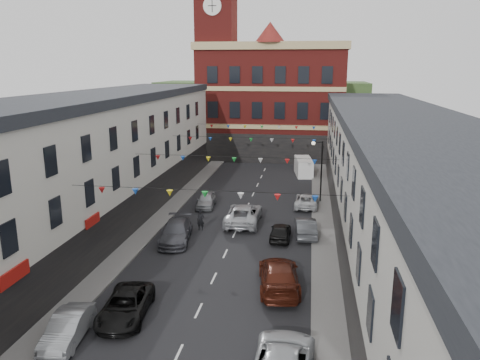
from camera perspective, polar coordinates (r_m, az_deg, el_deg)
The scene contains 20 objects.
ground at distance 33.31m, azimuth -1.81°, elevation -8.98°, with size 160.00×160.00×0.00m, color black.
pavement_left at distance 36.85m, azimuth -11.93°, elevation -6.88°, with size 1.80×64.00×0.15m, color #605E5B.
pavement_right at distance 34.68m, azimuth 10.21°, elevation -8.13°, with size 1.80×64.00×0.15m, color #605E5B.
terrace_left at distance 36.53m, azimuth -20.08°, elevation 1.02°, with size 8.40×56.00×10.70m.
terrace_right at distance 32.81m, azimuth 19.14°, elevation -1.16°, with size 8.40×56.00×9.70m.
civic_building at distance 68.58m, azimuth 3.94°, elevation 9.68°, with size 20.60×13.30×18.50m.
clock_tower at distance 66.58m, azimuth -2.87°, elevation 15.43°, with size 5.60×5.60×30.00m.
distant_hill at distance 93.07m, azimuth 2.68°, elevation 8.79°, with size 40.00×14.00×10.00m, color #2C4F24.
street_lamp at distance 45.13m, azimuth 9.62°, elevation 2.06°, with size 1.10×0.36×6.00m.
car_left_b at distance 24.78m, azimuth -20.27°, elevation -16.57°, with size 1.43×4.11×1.35m, color #93969A.
car_left_c at distance 25.95m, azimuth -13.78°, elevation -14.64°, with size 2.23×4.84×1.35m, color black.
car_left_d at distance 35.58m, azimuth -7.83°, elevation -6.29°, with size 2.12×5.22×1.52m, color #484951.
car_left_e at distance 43.93m, azimuth -4.13°, elevation -2.44°, with size 1.59×3.95×1.35m, color #94979C.
car_right_c at distance 28.23m, azimuth 4.77°, elevation -11.51°, with size 2.31×5.69×1.65m, color #4C1A0F.
car_right_d at distance 35.84m, azimuth 4.96°, elevation -6.27°, with size 1.51×3.74×1.27m, color black.
car_right_e at distance 36.77m, azimuth 7.97°, elevation -5.70°, with size 1.51×4.34×1.43m, color #474A4F.
car_right_f at distance 44.26m, azimuth 8.12°, elevation -2.47°, with size 2.11×4.58×1.27m, color silver.
moving_car at distance 39.21m, azimuth 0.43°, elevation -4.16°, with size 2.73×5.92×1.64m, color silver.
white_van at distance 57.13m, azimuth 7.76°, elevation 1.61°, with size 1.80×4.69×2.08m, color white.
pedestrian at distance 37.75m, azimuth -4.82°, elevation -4.90°, with size 0.61×0.40×1.67m, color black.
Camera 1 is at (5.63, -30.24, 12.79)m, focal length 35.00 mm.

